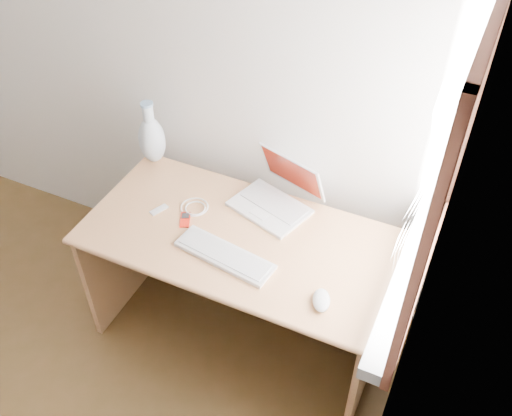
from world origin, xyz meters
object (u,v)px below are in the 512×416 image
at_px(desk, 246,254).
at_px(external_keyboard, 225,255).
at_px(laptop, 274,194).
at_px(vase, 152,138).

relative_size(desk, external_keyboard, 3.00).
distance_m(desk, laptop, 0.31).
bearing_deg(laptop, vase, -166.36).
distance_m(desk, external_keyboard, 0.30).
relative_size(external_keyboard, vase, 1.35).
bearing_deg(external_keyboard, desk, 100.12).
xyz_separation_m(desk, vase, (-0.61, 0.22, 0.33)).
bearing_deg(desk, external_keyboard, -88.12).
height_order(desk, laptop, laptop).
bearing_deg(external_keyboard, laptop, 91.07).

